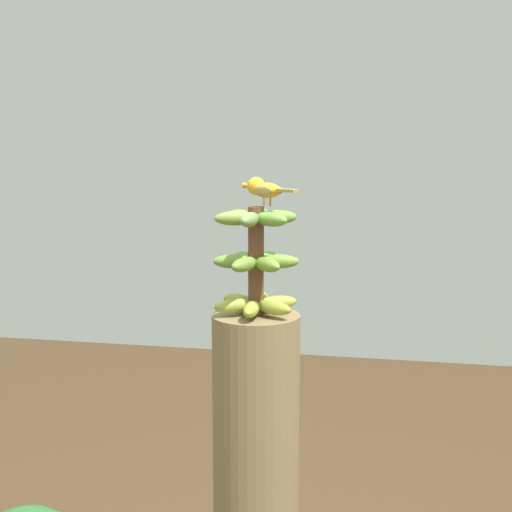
% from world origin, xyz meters
% --- Properties ---
extents(banana_bunch, '(0.24, 0.24, 0.30)m').
position_xyz_m(banana_bunch, '(0.00, 0.00, 1.47)').
color(banana_bunch, brown).
rests_on(banana_bunch, banana_tree).
extents(perched_bird, '(0.12, 0.17, 0.08)m').
position_xyz_m(perched_bird, '(0.02, -0.02, 1.66)').
color(perched_bird, '#C68933').
rests_on(perched_bird, banana_bunch).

